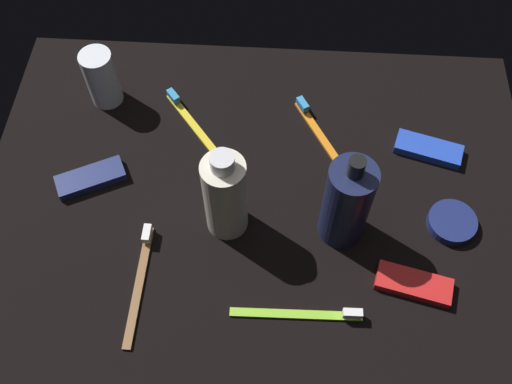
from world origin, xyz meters
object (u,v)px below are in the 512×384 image
(snack_bar_blue, at_px, (428,149))
(snack_bar_navy, at_px, (91,178))
(toothbrush_orange, at_px, (321,135))
(cream_tin_left, at_px, (452,222))
(bodywash_bottle, at_px, (225,196))
(toothbrush_yellow, at_px, (194,124))
(lotion_bottle, at_px, (347,203))
(deodorant_stick, at_px, (102,78))
(snack_bar_red, at_px, (414,284))
(toothbrush_brown, at_px, (140,277))
(toothbrush_lime, at_px, (304,314))

(snack_bar_blue, bearing_deg, snack_bar_navy, -154.77)
(toothbrush_orange, height_order, cream_tin_left, toothbrush_orange)
(bodywash_bottle, distance_m, toothbrush_yellow, 0.20)
(lotion_bottle, height_order, toothbrush_yellow, lotion_bottle)
(bodywash_bottle, distance_m, deodorant_stick, 0.32)
(snack_bar_navy, xyz_separation_m, snack_bar_red, (0.48, -0.14, 0.00))
(lotion_bottle, xyz_separation_m, snack_bar_blue, (0.14, 0.15, -0.07))
(bodywash_bottle, height_order, toothbrush_orange, bodywash_bottle)
(bodywash_bottle, height_order, toothbrush_yellow, bodywash_bottle)
(toothbrush_brown, xyz_separation_m, toothbrush_yellow, (0.04, 0.27, 0.00))
(snack_bar_red, xyz_separation_m, cream_tin_left, (0.06, 0.10, 0.00))
(cream_tin_left, bearing_deg, lotion_bottle, -174.19)
(toothbrush_yellow, xyz_separation_m, toothbrush_lime, (0.19, -0.31, 0.00))
(toothbrush_orange, xyz_separation_m, toothbrush_lime, (-0.02, -0.30, 0.00))
(snack_bar_navy, bearing_deg, toothbrush_orange, -9.84)
(lotion_bottle, height_order, snack_bar_red, lotion_bottle)
(toothbrush_yellow, relative_size, snack_bar_navy, 1.43)
(lotion_bottle, bearing_deg, toothbrush_brown, -161.06)
(snack_bar_red, bearing_deg, lotion_bottle, 153.29)
(toothbrush_orange, height_order, snack_bar_red, toothbrush_orange)
(lotion_bottle, distance_m, toothbrush_lime, 0.16)
(toothbrush_brown, height_order, toothbrush_orange, same)
(toothbrush_yellow, distance_m, toothbrush_lime, 0.36)
(bodywash_bottle, xyz_separation_m, toothbrush_yellow, (-0.07, 0.17, -0.07))
(toothbrush_brown, xyz_separation_m, cream_tin_left, (0.44, 0.11, 0.00))
(snack_bar_blue, xyz_separation_m, cream_tin_left, (0.02, -0.13, 0.00))
(bodywash_bottle, bearing_deg, lotion_bottle, -0.42)
(deodorant_stick, distance_m, snack_bar_navy, 0.17)
(toothbrush_brown, relative_size, snack_bar_red, 1.73)
(toothbrush_orange, bearing_deg, snack_bar_navy, -163.61)
(toothbrush_brown, height_order, toothbrush_lime, same)
(toothbrush_lime, distance_m, snack_bar_navy, 0.39)
(snack_bar_blue, bearing_deg, lotion_bottle, -118.07)
(bodywash_bottle, xyz_separation_m, toothbrush_orange, (0.14, 0.16, -0.07))
(lotion_bottle, height_order, deodorant_stick, lotion_bottle)
(toothbrush_lime, bearing_deg, bodywash_bottle, 130.44)
(toothbrush_brown, relative_size, cream_tin_left, 2.52)
(deodorant_stick, distance_m, snack_bar_blue, 0.54)
(bodywash_bottle, height_order, snack_bar_red, bodywash_bottle)
(snack_bar_navy, distance_m, snack_bar_blue, 0.53)
(deodorant_stick, relative_size, cream_tin_left, 1.41)
(toothbrush_lime, xyz_separation_m, snack_bar_blue, (0.19, 0.28, 0.00))
(toothbrush_lime, bearing_deg, snack_bar_blue, 55.87)
(bodywash_bottle, distance_m, snack_bar_navy, 0.23)
(lotion_bottle, distance_m, toothbrush_orange, 0.18)
(toothbrush_yellow, height_order, toothbrush_orange, same)
(toothbrush_lime, bearing_deg, snack_bar_navy, 149.56)
(toothbrush_orange, xyz_separation_m, snack_bar_blue, (0.17, -0.02, 0.00))
(snack_bar_blue, bearing_deg, snack_bar_red, -84.26)
(toothbrush_lime, height_order, snack_bar_blue, toothbrush_lime)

